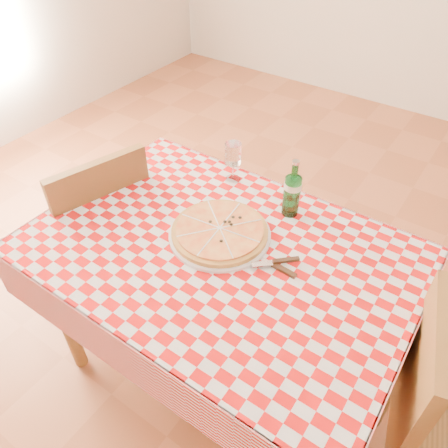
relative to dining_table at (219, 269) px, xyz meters
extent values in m
plane|color=brown|center=(0.00, 0.00, -0.66)|extent=(6.00, 6.00, 0.00)
cube|color=brown|center=(0.00, 0.00, 0.07)|extent=(1.20, 0.80, 0.04)
cylinder|color=brown|center=(-0.54, -0.34, -0.30)|extent=(0.06, 0.06, 0.71)
cylinder|color=brown|center=(-0.54, 0.34, -0.30)|extent=(0.06, 0.06, 0.71)
cylinder|color=brown|center=(0.54, 0.34, -0.30)|extent=(0.06, 0.06, 0.71)
cube|color=#B50B0B|center=(0.00, 0.00, 0.09)|extent=(1.30, 0.90, 0.01)
cylinder|color=brown|center=(0.67, 0.16, -0.45)|extent=(0.03, 0.03, 0.41)
cube|color=brown|center=(0.70, -0.01, 0.01)|extent=(0.13, 0.40, 0.44)
cube|color=brown|center=(-0.73, 0.04, -0.22)|extent=(0.51, 0.51, 0.04)
cylinder|color=brown|center=(-0.52, 0.16, -0.45)|extent=(0.03, 0.03, 0.42)
cylinder|color=brown|center=(-0.85, 0.26, -0.45)|extent=(0.03, 0.03, 0.42)
cylinder|color=brown|center=(-0.61, -0.18, -0.45)|extent=(0.03, 0.03, 0.42)
cylinder|color=brown|center=(-0.95, -0.08, -0.45)|extent=(0.03, 0.03, 0.42)
cube|color=brown|center=(-0.56, -0.01, 0.02)|extent=(0.15, 0.40, 0.45)
camera|label=1|loc=(0.62, -0.86, 1.15)|focal=35.00mm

